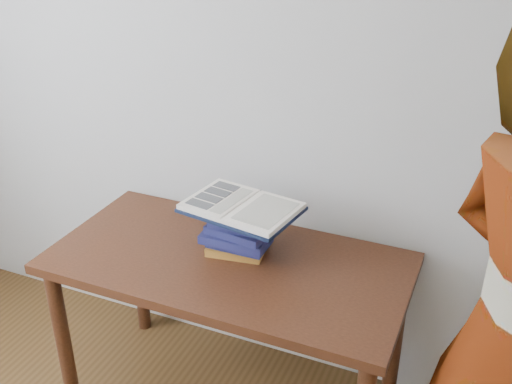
% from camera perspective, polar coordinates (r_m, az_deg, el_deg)
% --- Properties ---
extents(desk, '(1.32, 0.66, 0.71)m').
position_cam_1_polar(desk, '(2.28, -2.66, -8.48)').
color(desk, '#482312').
rests_on(desk, ground).
extents(book_stack, '(0.26, 0.20, 0.18)m').
position_cam_1_polar(book_stack, '(2.22, -1.62, -3.79)').
color(book_stack, '#B85D29').
rests_on(book_stack, desk).
extents(open_book, '(0.44, 0.33, 0.03)m').
position_cam_1_polar(open_book, '(2.16, -1.37, -1.46)').
color(open_book, black).
rests_on(open_book, book_stack).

